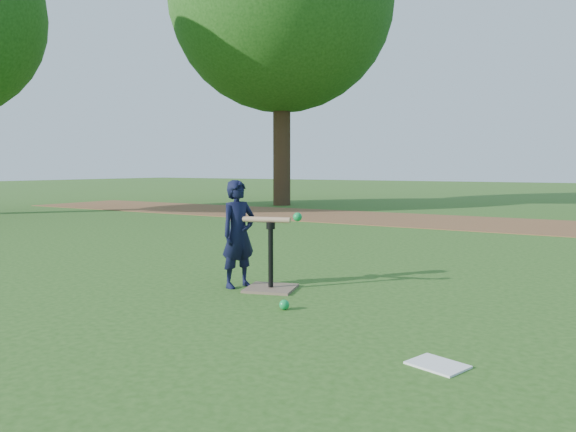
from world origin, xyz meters
The scene contains 7 objects.
ground centered at (0.00, 0.00, 0.00)m, with size 80.00×80.00×0.00m, color #285116.
dirt_strip centered at (0.00, 7.50, 0.01)m, with size 24.00×3.00×0.01m, color brown.
child centered at (-0.38, 0.29, 0.50)m, with size 0.36×0.24×0.99m, color black.
wiffle_ball_ground centered at (0.43, -0.20, 0.04)m, with size 0.08×0.08×0.08m, color #0D9942.
clipboard centered at (1.82, -0.80, 0.01)m, with size 0.30×0.23×0.01m, color white.
batting_tee centered at (-0.06, 0.36, 0.11)m, with size 0.54×0.54×0.61m.
swing_action centered at (-0.14, 0.36, 0.64)m, with size 0.72×0.26×0.10m.
Camera 1 is at (2.70, -3.85, 1.11)m, focal length 35.00 mm.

